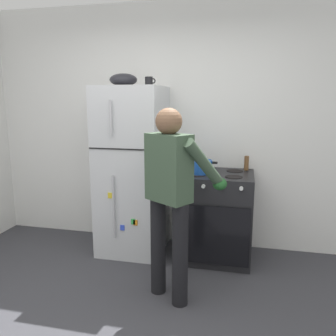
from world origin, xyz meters
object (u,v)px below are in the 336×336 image
(red_pot, at_px, (200,167))
(pepper_mill, at_px, (246,163))
(refrigerator, at_px, (133,171))
(person_cook, at_px, (172,188))
(coffee_mug, at_px, (149,81))
(mixing_bowl, at_px, (123,80))
(stove_range, at_px, (215,216))

(red_pot, xyz_separation_m, pepper_mill, (0.46, 0.25, 0.01))
(refrigerator, bearing_deg, person_cook, -53.45)
(red_pot, xyz_separation_m, coffee_mug, (-0.56, 0.10, 0.86))
(refrigerator, distance_m, coffee_mug, 0.97)
(red_pot, xyz_separation_m, mixing_bowl, (-0.82, 0.05, 0.87))
(mixing_bowl, bearing_deg, refrigerator, -0.22)
(person_cook, bearing_deg, pepper_mill, 60.69)
(stove_range, height_order, coffee_mug, coffee_mug)
(refrigerator, bearing_deg, pepper_mill, 9.44)
(stove_range, relative_size, mixing_bowl, 3.21)
(pepper_mill, bearing_deg, mixing_bowl, -171.15)
(coffee_mug, relative_size, pepper_mill, 0.73)
(refrigerator, relative_size, person_cook, 1.12)
(red_pot, relative_size, mixing_bowl, 1.21)
(refrigerator, height_order, pepper_mill, refrigerator)
(refrigerator, distance_m, person_cook, 1.04)
(refrigerator, bearing_deg, coffee_mug, 15.40)
(pepper_mill, height_order, mixing_bowl, mixing_bowl)
(person_cook, bearing_deg, red_pot, 81.14)
(refrigerator, relative_size, coffee_mug, 16.04)
(person_cook, xyz_separation_m, pepper_mill, (0.58, 1.04, 0.04))
(coffee_mug, bearing_deg, mixing_bowl, -169.22)
(red_pot, bearing_deg, stove_range, 13.92)
(pepper_mill, bearing_deg, coffee_mug, -171.65)
(person_cook, height_order, pepper_mill, person_cook)
(coffee_mug, height_order, pepper_mill, coffee_mug)
(red_pot, bearing_deg, pepper_mill, 28.52)
(stove_range, xyz_separation_m, red_pot, (-0.16, -0.04, 0.53))
(red_pot, bearing_deg, mixing_bowl, 176.53)
(stove_range, distance_m, red_pot, 0.56)
(stove_range, distance_m, pepper_mill, 0.65)
(coffee_mug, bearing_deg, refrigerator, -164.60)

